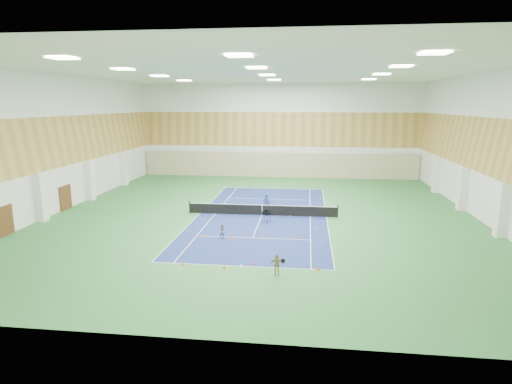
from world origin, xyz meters
TOP-DOWN VIEW (x-y plane):
  - ground at (0.00, 0.00)m, footprint 40.00×40.00m
  - room_shell at (0.00, 0.00)m, footprint 36.00×40.00m
  - wood_cladding at (0.00, 0.00)m, footprint 36.00×40.00m
  - ceiling_light_grid at (0.00, 0.00)m, footprint 21.40×25.40m
  - court_surface at (0.00, 0.00)m, footprint 10.97×23.77m
  - tennis_balls_scatter at (0.00, 0.00)m, footprint 10.57×22.77m
  - tennis_net at (0.00, 0.00)m, footprint 12.80×0.10m
  - back_curtain at (0.00, 19.75)m, footprint 35.40×0.16m
  - door_left_a at (-17.92, -8.00)m, footprint 0.08×1.80m
  - door_left_b at (-17.92, 0.00)m, footprint 0.08×1.80m
  - coach at (0.32, 0.60)m, footprint 0.77×0.64m
  - child_court at (-2.10, -6.81)m, footprint 0.56×0.45m
  - child_apron at (2.18, -12.90)m, footprint 0.72×0.31m
  - ball_cart at (0.57, -2.17)m, footprint 0.71×0.71m
  - cone_svc_a at (-3.45, -6.41)m, footprint 0.19×0.19m
  - cone_svc_b at (-1.47, -6.80)m, footprint 0.21×0.21m
  - cone_svc_c at (0.60, -6.10)m, footprint 0.18×0.18m
  - cone_svc_d at (3.20, -5.97)m, footprint 0.21×0.21m
  - cone_base_a at (-3.45, -12.11)m, footprint 0.21×0.21m
  - cone_base_b at (-0.91, -12.37)m, footprint 0.18×0.18m
  - cone_base_c at (0.78, -11.52)m, footprint 0.19×0.19m
  - cone_base_d at (4.53, -11.94)m, footprint 0.23×0.23m

SIDE VIEW (x-z plane):
  - ground at x=0.00m, z-range 0.00..0.00m
  - court_surface at x=0.00m, z-range 0.00..0.01m
  - tennis_balls_scatter at x=0.00m, z-range 0.01..0.08m
  - cone_base_b at x=-0.91m, z-range 0.00..0.20m
  - cone_svc_c at x=0.60m, z-range 0.00..0.20m
  - cone_svc_a at x=-3.45m, z-range 0.00..0.21m
  - cone_base_c at x=0.78m, z-range 0.00..0.21m
  - cone_svc_d at x=3.20m, z-range 0.00..0.23m
  - cone_base_a at x=-3.45m, z-range 0.00..0.23m
  - cone_svc_b at x=-1.47m, z-range 0.00..0.24m
  - cone_base_d at x=4.53m, z-range 0.00..0.25m
  - ball_cart at x=0.57m, z-range 0.00..0.97m
  - child_court at x=-2.10m, z-range 0.00..1.09m
  - tennis_net at x=0.00m, z-range 0.00..1.10m
  - child_apron at x=2.18m, z-range 0.00..1.22m
  - coach at x=0.32m, z-range 0.00..1.81m
  - door_left_a at x=-17.92m, z-range 0.00..2.20m
  - door_left_b at x=-17.92m, z-range 0.00..2.20m
  - back_curtain at x=0.00m, z-range 0.00..3.20m
  - room_shell at x=0.00m, z-range 0.00..12.00m
  - wood_cladding at x=0.00m, z-range 4.00..12.00m
  - ceiling_light_grid at x=0.00m, z-range 11.89..11.95m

